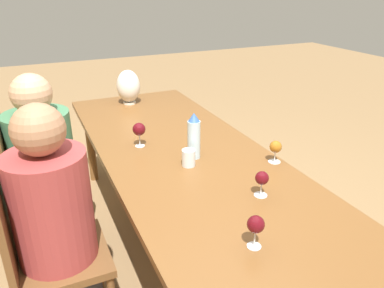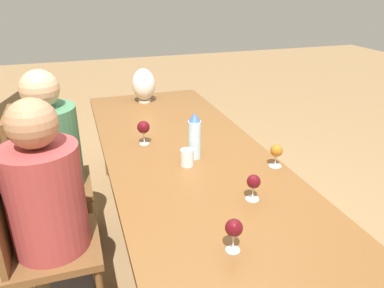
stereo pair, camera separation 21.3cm
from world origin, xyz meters
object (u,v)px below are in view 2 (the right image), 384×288
object	(u,v)px
water_bottle	(194,136)
wine_glass_3	(143,128)
wine_glass_1	(254,182)
person_far	(54,160)
person_near	(52,213)
chair_near	(37,240)
chair_far	(42,180)
vase	(144,85)
wine_glass_2	(276,151)
wine_glass_0	(234,229)
water_tumbler	(187,158)

from	to	relation	value
water_bottle	wine_glass_3	bearing A→B (deg)	40.20
wine_glass_1	person_far	world-z (taller)	person_far
person_near	chair_near	bearing A→B (deg)	90.00
wine_glass_1	chair_far	xyz separation A→B (m)	(0.89, 1.01, -0.29)
vase	wine_glass_2	size ratio (longest dim) A/B	2.18
person_near	person_far	xyz separation A→B (m)	(0.62, -0.00, -0.01)
vase	wine_glass_0	bearing A→B (deg)	178.40
water_tumbler	wine_glass_1	xyz separation A→B (m)	(-0.44, -0.19, 0.04)
chair_near	water_tumbler	bearing A→B (deg)	-78.51
wine_glass_0	chair_near	bearing A→B (deg)	53.07
person_far	wine_glass_3	bearing A→B (deg)	-98.67
vase	chair_near	bearing A→B (deg)	149.94
water_bottle	vase	distance (m)	1.18
wine_glass_2	person_near	world-z (taller)	person_near
chair_near	chair_far	size ratio (longest dim) A/B	1.00
water_tumbler	wine_glass_2	xyz separation A→B (m)	(-0.16, -0.47, 0.04)
wine_glass_0	wine_glass_1	world-z (taller)	wine_glass_0
water_bottle	wine_glass_0	world-z (taller)	water_bottle
wine_glass_3	chair_near	distance (m)	0.90
chair_near	chair_far	world-z (taller)	same
wine_glass_0	chair_near	distance (m)	1.01
wine_glass_0	person_far	size ratio (longest dim) A/B	0.12
vase	chair_near	distance (m)	1.69
water_tumbler	chair_near	distance (m)	0.87
wine_glass_0	chair_near	size ratio (longest dim) A/B	0.14
water_bottle	person_far	distance (m)	0.91
vase	wine_glass_0	size ratio (longest dim) A/B	2.02
water_tumbler	wine_glass_3	size ratio (longest dim) A/B	0.62
wine_glass_0	wine_glass_3	world-z (taller)	wine_glass_3
water_tumbler	wine_glass_3	world-z (taller)	wine_glass_3
vase	wine_glass_3	distance (m)	0.91
water_bottle	chair_near	distance (m)	0.98
wine_glass_2	person_near	xyz separation A→B (m)	(-0.01, 1.20, -0.15)
water_bottle	wine_glass_1	xyz separation A→B (m)	(-0.52, -0.12, -0.04)
water_bottle	wine_glass_2	xyz separation A→B (m)	(-0.25, -0.40, -0.04)
vase	person_far	world-z (taller)	person_far
wine_glass_3	person_near	distance (m)	0.79
wine_glass_1	person_near	bearing A→B (deg)	73.66
water_tumbler	chair_far	xyz separation A→B (m)	(0.46, 0.82, -0.24)
water_tumbler	wine_glass_0	xyz separation A→B (m)	(-0.75, 0.05, 0.05)
wine_glass_0	wine_glass_3	bearing A→B (deg)	6.32
wine_glass_3	water_bottle	bearing A→B (deg)	-139.80
person_near	water_bottle	bearing A→B (deg)	-72.59
chair_far	wine_glass_1	bearing A→B (deg)	-131.48
water_tumbler	wine_glass_2	size ratio (longest dim) A/B	0.74
chair_near	wine_glass_1	bearing A→B (deg)	-104.96
wine_glass_0	chair_far	distance (m)	1.46
vase	wine_glass_1	xyz separation A→B (m)	(-1.70, -0.18, -0.06)
wine_glass_3	chair_far	bearing A→B (deg)	82.52
chair_far	vase	bearing A→B (deg)	-45.71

